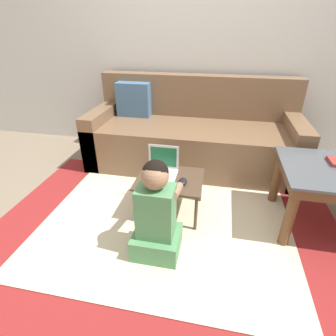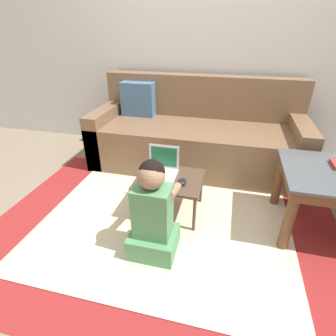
% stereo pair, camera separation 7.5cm
% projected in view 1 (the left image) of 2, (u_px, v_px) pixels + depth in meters
% --- Properties ---
extents(ground_plane, '(16.00, 16.00, 0.00)m').
position_uv_depth(ground_plane, '(161.00, 219.00, 2.07)').
color(ground_plane, '#7F705B').
extents(wall_back, '(9.00, 0.06, 2.50)m').
position_uv_depth(wall_back, '(191.00, 36.00, 2.75)').
color(wall_back, silver).
rests_on(wall_back, ground_plane).
extents(area_rug, '(2.60, 1.85, 0.01)m').
position_uv_depth(area_rug, '(164.00, 229.00, 1.97)').
color(area_rug, maroon).
rests_on(area_rug, ground_plane).
extents(couch, '(2.12, 0.85, 0.89)m').
position_uv_depth(couch, '(192.00, 136.00, 2.79)').
color(couch, brown).
rests_on(couch, ground_plane).
extents(laptop_desk, '(0.51, 0.42, 0.32)m').
position_uv_depth(laptop_desk, '(170.00, 182.00, 2.03)').
color(laptop_desk, '#4C3828').
rests_on(laptop_desk, ground_plane).
extents(laptop, '(0.24, 0.21, 0.22)m').
position_uv_depth(laptop, '(162.00, 170.00, 2.04)').
color(laptop, silver).
rests_on(laptop, laptop_desk).
extents(computer_mouse, '(0.07, 0.09, 0.04)m').
position_uv_depth(computer_mouse, '(183.00, 181.00, 1.94)').
color(computer_mouse, black).
rests_on(computer_mouse, laptop_desk).
extents(person_seated, '(0.30, 0.38, 0.69)m').
position_uv_depth(person_seated, '(156.00, 215.00, 1.64)').
color(person_seated, '#518E5B').
rests_on(person_seated, ground_plane).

